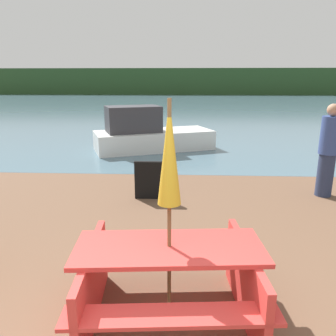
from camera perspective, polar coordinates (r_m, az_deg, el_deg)
water at (r=32.85m, az=2.29°, el=11.14°), size 60.00×50.00×0.00m
far_treeline at (r=52.77m, az=2.54°, el=14.81°), size 80.00×1.60×4.00m
picnic_table_red at (r=3.30m, az=0.21°, el=-18.03°), size 1.88×1.52×0.77m
umbrella_gold at (r=2.84m, az=0.23°, el=1.90°), size 0.21×0.21×2.13m
boat at (r=10.95m, az=-3.49°, el=5.90°), size 4.14×2.84×1.46m
person at (r=7.16m, az=26.13°, el=2.69°), size 0.37×0.37×1.84m
signboard at (r=6.42m, az=-3.38°, el=-2.12°), size 0.55×0.08×0.75m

